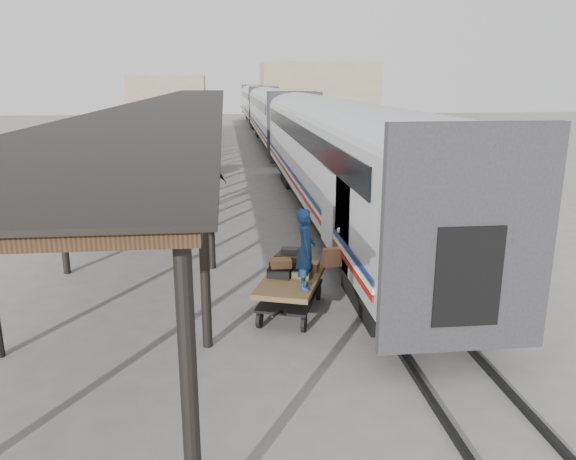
% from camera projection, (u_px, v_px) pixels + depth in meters
% --- Properties ---
extents(ground, '(160.00, 160.00, 0.00)m').
position_uv_depth(ground, '(266.00, 306.00, 13.64)').
color(ground, slate).
rests_on(ground, ground).
extents(train, '(3.45, 76.01, 4.01)m').
position_uv_depth(train, '(275.00, 113.00, 45.73)').
color(train, silver).
rests_on(train, ground).
extents(canopy, '(4.90, 64.30, 4.15)m').
position_uv_depth(canopy, '(184.00, 101.00, 35.29)').
color(canopy, '#422B19').
rests_on(canopy, ground).
extents(rails, '(1.54, 150.00, 0.12)m').
position_uv_depth(rails, '(275.00, 145.00, 46.61)').
color(rails, black).
rests_on(rails, ground).
extents(building_far, '(18.00, 10.00, 8.00)m').
position_uv_depth(building_far, '(318.00, 89.00, 88.98)').
color(building_far, tan).
rests_on(building_far, ground).
extents(building_left, '(12.00, 8.00, 6.00)m').
position_uv_depth(building_left, '(168.00, 95.00, 90.54)').
color(building_left, tan).
rests_on(building_left, ground).
extents(baggage_cart, '(1.96, 2.68, 0.86)m').
position_uv_depth(baggage_cart, '(291.00, 287.00, 13.07)').
color(baggage_cart, brown).
rests_on(baggage_cart, ground).
extents(suitcase_stack, '(1.35, 1.18, 0.57)m').
position_uv_depth(suitcase_stack, '(290.00, 265.00, 13.34)').
color(suitcase_stack, '#353537').
rests_on(suitcase_stack, baggage_cart).
extents(luggage_tug, '(1.27, 1.68, 1.32)m').
position_uv_depth(luggage_tug, '(204.00, 165.00, 32.17)').
color(luggage_tug, maroon).
rests_on(luggage_tug, ground).
extents(porter, '(0.53, 0.72, 1.80)m').
position_uv_depth(porter, '(306.00, 249.00, 12.18)').
color(porter, navy).
rests_on(porter, baggage_cart).
extents(pedestrian, '(1.15, 0.49, 1.95)m').
position_uv_depth(pedestrian, '(213.00, 183.00, 24.40)').
color(pedestrian, black).
rests_on(pedestrian, ground).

